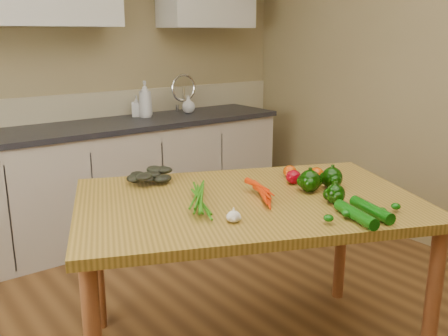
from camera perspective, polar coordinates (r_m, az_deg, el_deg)
The scene contains 17 objects.
room at distance 2.02m, azimuth 5.09°, elevation 6.43°, with size 4.04×5.04×2.64m.
counter_run at distance 3.98m, azimuth -12.49°, elevation -1.22°, with size 2.84×0.64×1.14m.
table at distance 2.31m, azimuth 2.73°, elevation -5.59°, with size 1.81×1.52×0.82m.
soap_bottle_a at distance 4.07m, azimuth -9.00°, elevation 7.77°, with size 0.11×0.11×0.29m, color silver.
soap_bottle_b at distance 4.13m, azimuth -9.96°, elevation 6.99°, with size 0.08×0.08×0.17m, color silver.
soap_bottle_c at distance 4.28m, azimuth -4.09°, elevation 7.28°, with size 0.11×0.11×0.14m, color silver.
carrot_bunch at distance 2.24m, azimuth 2.15°, elevation -2.81°, with size 0.29×0.22×0.08m, color red, non-canonical shape.
leafy_greens at distance 2.51m, azimuth -8.44°, elevation -0.55°, with size 0.22×0.20×0.11m, color black, non-canonical shape.
garlic_bulb at distance 1.99m, azimuth 1.11°, elevation -5.57°, with size 0.06×0.06×0.05m, color silver.
pepper_a at distance 2.39m, azimuth 9.78°, elevation -1.48°, with size 0.10×0.10×0.10m, color black.
pepper_b at distance 2.47m, azimuth 12.25°, elevation -1.10°, with size 0.10×0.10×0.10m, color black.
pepper_c at distance 2.25m, azimuth 12.60°, elevation -2.92°, with size 0.09×0.09×0.09m, color black.
tomato_a at distance 2.51m, azimuth 7.96°, elevation -1.03°, with size 0.08×0.08×0.07m, color maroon.
tomato_b at distance 2.62m, azimuth 7.54°, elevation -0.40°, with size 0.07×0.07×0.06m, color #BD3D04.
tomato_c at distance 2.58m, azimuth 10.54°, elevation -0.70°, with size 0.08×0.08×0.07m, color #BD3D04.
zucchini_a at distance 2.15m, azimuth 16.51°, elevation -4.59°, with size 0.05×0.05×0.24m, color #084907.
zucchini_b at distance 2.07m, azimuth 14.83°, elevation -5.15°, with size 0.05×0.05×0.25m, color #084907.
Camera 1 is at (-1.33, -1.31, 1.55)m, focal length 40.00 mm.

